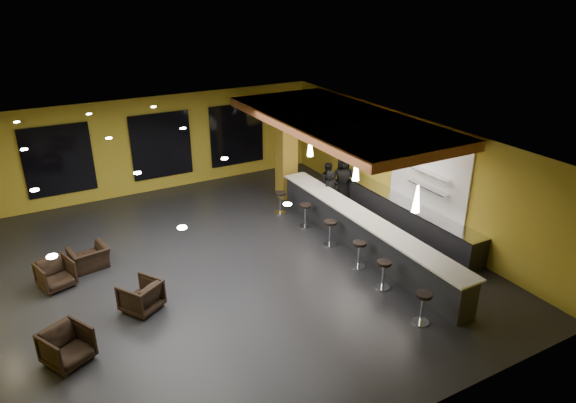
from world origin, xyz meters
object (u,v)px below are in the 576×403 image
prep_counter (405,216)px  armchair_d (89,258)px  pendant_1 (356,169)px  staff_c (343,179)px  staff_a (331,193)px  armchair_c (56,274)px  pendant_0 (417,199)px  staff_b (329,184)px  armchair_b (141,296)px  bar_stool_5 (280,200)px  pendant_2 (310,146)px  bar_stool_0 (423,304)px  column (286,150)px  armchair_a (67,346)px  bar_counter (363,234)px  bar_stool_3 (330,230)px  bar_stool_4 (305,212)px  bar_stool_2 (359,251)px  bar_stool_1 (384,271)px

prep_counter → armchair_d: size_ratio=6.28×
pendant_1 → staff_c: 3.36m
staff_a → staff_c: size_ratio=0.88×
armchair_c → armchair_d: bearing=15.9°
armchair_d → pendant_0: bearing=137.1°
staff_b → staff_c: size_ratio=0.86×
pendant_0 → armchair_b: (-6.40, 2.11, -1.97)m
staff_b → armchair_c: bearing=-160.1°
bar_stool_5 → staff_b: bearing=-2.5°
bar_stool_5 → armchair_c: bearing=-170.2°
pendant_2 → bar_stool_0: pendant_2 is taller
prep_counter → column: column is taller
armchair_b → armchair_a: bearing=-0.5°
staff_a → armchair_b: staff_a is taller
prep_counter → armchair_d: (-9.15, 2.24, -0.12)m
prep_counter → staff_b: (-1.01, 2.81, 0.32)m
bar_counter → staff_a: bearing=78.6°
prep_counter → bar_stool_3: (-2.68, 0.18, 0.07)m
armchair_d → staff_b: bearing=174.7°
armchair_b → bar_stool_3: size_ratio=1.07×
staff_b → bar_stool_4: staff_b is taller
column → bar_stool_0: 8.24m
bar_stool_2 → armchair_b: bearing=171.2°
staff_c → bar_stool_4: (-2.13, -1.04, -0.38)m
bar_counter → bar_stool_2: (-0.69, -0.77, -0.01)m
bar_stool_2 → pendant_1: bearing=61.3°
pendant_1 → armchair_d: pendant_1 is taller
bar_counter → prep_counter: bearing=14.0°
bar_stool_2 → staff_b: bearing=67.6°
staff_c → bar_stool_1: staff_c is taller
pendant_0 → bar_stool_2: 2.34m
bar_stool_3 → bar_stool_1: bearing=-92.1°
armchair_b → armchair_d: size_ratio=0.87×
bar_stool_1 → armchair_c: bearing=150.7°
pendant_2 → armchair_b: bearing=-155.7°
bar_counter → bar_stool_0: bearing=-104.8°
staff_b → armchair_a: (-9.16, -4.30, -0.36)m
pendant_0 → armchair_c: size_ratio=0.86×
staff_a → armchair_b: bearing=-162.8°
column → bar_stool_3: 4.17m
armchair_d → armchair_c: bearing=23.5°
column → bar_stool_0: (-0.93, -8.10, -1.24)m
bar_stool_0 → bar_stool_2: bar_stool_0 is taller
armchair_d → bar_stool_4: (6.46, -0.64, 0.18)m
staff_b → armchair_d: (-8.13, -0.57, -0.44)m
armchair_d → bar_stool_2: 7.35m
bar_stool_2 → bar_stool_1: bearing=-94.1°
bar_counter → armchair_d: size_ratio=8.38×
prep_counter → staff_c: bearing=101.8°
bar_counter → bar_stool_0: bar_counter is taller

